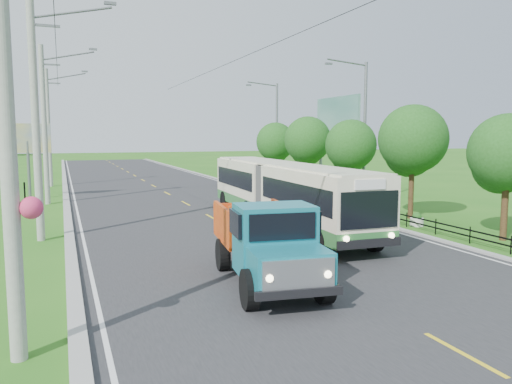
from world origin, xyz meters
TOP-DOWN VIEW (x-y plane):
  - ground at (0.00, 0.00)m, footprint 240.00×240.00m
  - road at (0.00, 20.00)m, footprint 14.00×120.00m
  - curb_left at (-7.20, 20.00)m, footprint 0.40×120.00m
  - curb_right at (7.15, 20.00)m, footprint 0.30×120.00m
  - edge_line_left at (-6.65, 20.00)m, footprint 0.12×120.00m
  - edge_line_right at (6.65, 20.00)m, footprint 0.12×120.00m
  - centre_dash at (0.00, 0.00)m, footprint 0.12×2.20m
  - railing_right at (8.00, 14.00)m, footprint 0.04×40.00m
  - pole_nearest at (-8.24, -3.00)m, footprint 3.51×0.44m
  - pole_near at (-8.26, 9.00)m, footprint 3.51×0.32m
  - pole_mid at (-8.26, 21.00)m, footprint 3.51×0.32m
  - pole_far at (-8.26, 33.00)m, footprint 3.51×0.32m
  - tree_second at (9.86, 2.14)m, footprint 3.18×3.26m
  - tree_third at (9.86, 8.14)m, footprint 3.60×3.62m
  - tree_fourth at (9.86, 14.14)m, footprint 3.24×3.31m
  - tree_fifth at (9.86, 20.14)m, footprint 3.48×3.52m
  - tree_back at (9.86, 26.14)m, footprint 3.30×3.36m
  - streetlight_mid at (10.64, 14.00)m, footprint 3.02×0.20m
  - streetlight_far at (10.64, 28.00)m, footprint 3.02×0.20m
  - planter_near at (8.60, 6.00)m, footprint 0.64×0.64m
  - planter_mid at (8.60, 14.00)m, footprint 0.64×0.64m
  - planter_far at (8.60, 22.00)m, footprint 0.64×0.64m
  - billboard_left at (-9.50, 24.00)m, footprint 3.00×0.20m
  - billboard_right at (12.30, 20.00)m, footprint 0.24×6.00m
  - bus at (2.63, 8.55)m, footprint 3.02×15.50m
  - dump_truck at (-1.83, -0.10)m, footprint 2.96×6.13m

SIDE VIEW (x-z plane):
  - ground at x=0.00m, z-range 0.00..0.00m
  - road at x=0.00m, z-range 0.00..0.02m
  - edge_line_left at x=-6.65m, z-range 0.02..0.02m
  - edge_line_right at x=6.65m, z-range 0.02..0.02m
  - centre_dash at x=0.00m, z-range 0.02..0.02m
  - curb_right at x=7.15m, z-range 0.00..0.10m
  - curb_left at x=-7.20m, z-range 0.00..0.15m
  - planter_near at x=8.60m, z-range -0.05..0.62m
  - planter_mid at x=8.60m, z-range -0.05..0.62m
  - planter_far at x=8.60m, z-range -0.05..0.62m
  - railing_right at x=8.00m, z-range 0.00..0.60m
  - dump_truck at x=-1.83m, z-range 0.16..2.64m
  - bus at x=2.63m, z-range 0.30..3.28m
  - tree_second at x=9.86m, z-range 0.87..6.17m
  - tree_fourth at x=9.86m, z-range 0.89..6.29m
  - tree_back at x=9.86m, z-range 0.90..6.40m
  - tree_fifth at x=9.86m, z-range 0.95..6.75m
  - billboard_left at x=-9.50m, z-range 1.27..6.47m
  - tree_third at x=9.86m, z-range 0.99..6.99m
  - streetlight_mid at x=10.64m, z-range 0.37..9.44m
  - streetlight_far at x=10.64m, z-range 0.37..9.44m
  - pole_nearest at x=-8.24m, z-range -0.06..9.94m
  - pole_near at x=-8.26m, z-range 0.09..10.09m
  - pole_mid at x=-8.26m, z-range 0.09..10.09m
  - pole_far at x=-8.26m, z-range 0.09..10.09m
  - billboard_right at x=12.30m, z-range 1.69..8.99m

